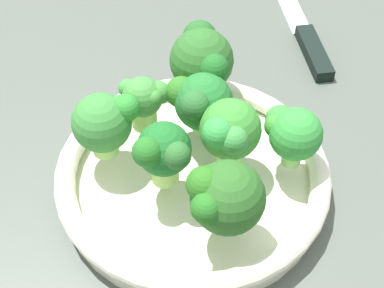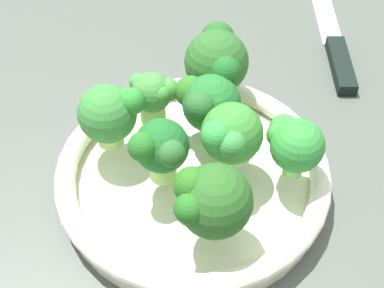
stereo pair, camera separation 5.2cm
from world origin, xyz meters
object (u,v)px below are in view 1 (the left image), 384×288
object	(u,v)px
broccoli_floret_0	(105,122)
broccoli_floret_4	(292,133)
knife	(303,31)
broccoli_floret_1	(200,102)
broccoli_floret_2	(224,197)
broccoli_floret_5	(202,59)
bowl	(192,177)
broccoli_floret_3	(144,99)
broccoli_floret_6	(163,152)
broccoli_floret_7	(230,131)

from	to	relation	value
broccoli_floret_0	broccoli_floret_4	world-z (taller)	broccoli_floret_0
knife	broccoli_floret_1	bearing A→B (deg)	-103.19
broccoli_floret_0	broccoli_floret_2	xyz separation A→B (cm)	(13.07, -4.71, 0.41)
broccoli_floret_1	broccoli_floret_5	size ratio (longest dim) A/B	0.88
broccoli_floret_1	broccoli_floret_4	size ratio (longest dim) A/B	1.09
bowl	broccoli_floret_5	bearing A→B (deg)	104.50
broccoli_floret_3	broccoli_floret_6	bearing A→B (deg)	-53.80
broccoli_floret_1	knife	distance (cm)	25.74
broccoli_floret_0	broccoli_floret_6	world-z (taller)	same
broccoli_floret_1	knife	xyz separation A→B (cm)	(5.67, 24.19, -6.74)
broccoli_floret_0	knife	size ratio (longest dim) A/B	0.27
broccoli_floret_4	broccoli_floret_5	world-z (taller)	broccoli_floret_5
broccoli_floret_2	broccoli_floret_4	world-z (taller)	broccoli_floret_2
bowl	broccoli_floret_2	bearing A→B (deg)	-49.42
broccoli_floret_5	knife	world-z (taller)	broccoli_floret_5
broccoli_floret_5	broccoli_floret_7	world-z (taller)	broccoli_floret_5
broccoli_floret_3	broccoli_floret_4	xyz separation A→B (cm)	(14.55, 0.29, 0.24)
broccoli_floret_3	broccoli_floret_4	distance (cm)	14.55
broccoli_floret_1	broccoli_floret_7	xyz separation A→B (cm)	(3.93, -2.94, 0.29)
broccoli_floret_4	broccoli_floret_5	xyz separation A→B (cm)	(-10.91, 6.26, 0.75)
broccoli_floret_0	broccoli_floret_6	bearing A→B (deg)	-14.71
broccoli_floret_6	broccoli_floret_7	size ratio (longest dim) A/B	0.98
broccoli_floret_2	broccoli_floret_6	xyz separation A→B (cm)	(-6.55, 3.00, -0.22)
knife	broccoli_floret_0	bearing A→B (deg)	-113.35
broccoli_floret_4	broccoli_floret_6	xyz separation A→B (cm)	(-10.00, -6.51, 0.31)
bowl	broccoli_floret_7	xyz separation A→B (cm)	(2.96, 1.87, 5.73)
broccoli_floret_0	broccoli_floret_5	xyz separation A→B (cm)	(5.62, 11.05, 0.63)
broccoli_floret_7	bowl	bearing A→B (deg)	-147.74
broccoli_floret_4	broccoli_floret_0	bearing A→B (deg)	-163.82
broccoli_floret_4	broccoli_floret_1	bearing A→B (deg)	174.09
knife	broccoli_floret_2	bearing A→B (deg)	-89.76
knife	broccoli_floret_4	bearing A→B (deg)	-81.86
broccoli_floret_0	broccoli_floret_2	distance (cm)	13.90
broccoli_floret_1	broccoli_floret_7	distance (cm)	4.92
broccoli_floret_3	bowl	bearing A→B (deg)	-29.66
broccoli_floret_1	knife	world-z (taller)	broccoli_floret_1
broccoli_floret_1	broccoli_floret_5	xyz separation A→B (cm)	(-1.64, 5.30, 0.83)
broccoli_floret_2	broccoli_floret_4	bearing A→B (deg)	70.05
broccoli_floret_7	broccoli_floret_1	bearing A→B (deg)	143.22
broccoli_floret_2	broccoli_floret_5	size ratio (longest dim) A/B	0.95
broccoli_floret_3	broccoli_floret_2	bearing A→B (deg)	-39.71
bowl	broccoli_floret_7	world-z (taller)	broccoli_floret_7
broccoli_floret_7	knife	distance (cm)	28.08
bowl	broccoli_floret_5	xyz separation A→B (cm)	(-2.61, 10.11, 6.27)
broccoli_floret_7	broccoli_floret_5	bearing A→B (deg)	124.11
broccoli_floret_1	broccoli_floret_7	world-z (taller)	broccoli_floret_7
broccoli_floret_2	broccoli_floret_6	size ratio (longest dim) A/B	1.10
broccoli_floret_5	broccoli_floret_7	distance (cm)	9.96
broccoli_floret_2	broccoli_floret_3	xyz separation A→B (cm)	(-11.10, 9.22, -0.77)
bowl	broccoli_floret_3	xyz separation A→B (cm)	(-6.25, 3.56, 5.28)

